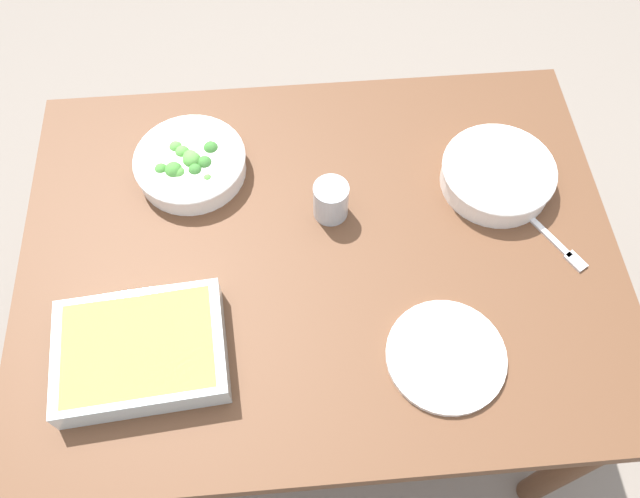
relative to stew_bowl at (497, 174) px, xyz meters
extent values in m
plane|color=slate|center=(-0.38, -0.13, -0.77)|extent=(6.00, 6.00, 0.00)
cube|color=brown|center=(-0.38, -0.13, -0.05)|extent=(1.20, 0.90, 0.04)
cylinder|color=brown|center=(0.16, -0.52, -0.42)|extent=(0.06, 0.06, 0.70)
cylinder|color=brown|center=(-0.92, 0.26, -0.42)|extent=(0.06, 0.06, 0.70)
cylinder|color=brown|center=(0.16, 0.26, -0.42)|extent=(0.06, 0.06, 0.70)
cylinder|color=white|center=(0.00, 0.00, 0.00)|extent=(0.23, 0.23, 0.05)
torus|color=white|center=(0.00, 0.00, 0.02)|extent=(0.24, 0.24, 0.01)
cylinder|color=olive|center=(0.00, 0.00, 0.00)|extent=(0.19, 0.19, 0.03)
sphere|color=silver|center=(0.04, 0.00, 0.02)|extent=(0.02, 0.02, 0.02)
sphere|color=silver|center=(0.04, 0.03, 0.02)|extent=(0.02, 0.02, 0.02)
sphere|color=silver|center=(-0.02, -0.01, 0.02)|extent=(0.02, 0.02, 0.02)
cylinder|color=white|center=(-0.64, 0.08, -0.01)|extent=(0.23, 0.23, 0.05)
torus|color=white|center=(-0.64, 0.08, 0.01)|extent=(0.24, 0.24, 0.01)
cylinder|color=#8CB272|center=(-0.64, 0.08, 0.00)|extent=(0.19, 0.19, 0.02)
sphere|color=#569E42|center=(-0.64, 0.08, 0.01)|extent=(0.03, 0.03, 0.03)
sphere|color=#569E42|center=(-0.66, 0.10, 0.01)|extent=(0.03, 0.03, 0.03)
sphere|color=#569E42|center=(-0.63, 0.08, 0.02)|extent=(0.04, 0.04, 0.04)
sphere|color=#569E42|center=(-0.66, 0.05, 0.01)|extent=(0.03, 0.03, 0.03)
sphere|color=#3D7A33|center=(-0.61, 0.07, 0.01)|extent=(0.03, 0.03, 0.03)
sphere|color=#478C38|center=(-0.67, 0.05, 0.02)|extent=(0.04, 0.04, 0.04)
sphere|color=#569E42|center=(-0.67, 0.11, 0.01)|extent=(0.03, 0.03, 0.03)
sphere|color=#569E42|center=(-0.60, 0.03, 0.01)|extent=(0.02, 0.02, 0.02)
sphere|color=#3D7A33|center=(-0.63, 0.05, 0.01)|extent=(0.03, 0.03, 0.03)
sphere|color=#478C38|center=(-0.70, 0.06, 0.01)|extent=(0.03, 0.03, 0.03)
sphere|color=#569E42|center=(-0.64, 0.08, 0.01)|extent=(0.03, 0.03, 0.03)
sphere|color=#3D7A33|center=(-0.60, 0.11, 0.01)|extent=(0.03, 0.03, 0.03)
cube|color=silver|center=(-0.72, -0.33, 0.00)|extent=(0.32, 0.24, 0.06)
cube|color=gold|center=(-0.72, -0.33, 0.01)|extent=(0.28, 0.21, 0.04)
cylinder|color=#B2BCC6|center=(-0.35, -0.04, 0.01)|extent=(0.07, 0.07, 0.08)
cylinder|color=black|center=(-0.35, -0.04, 0.00)|extent=(0.06, 0.06, 0.05)
cylinder|color=white|center=(-0.17, -0.38, -0.03)|extent=(0.22, 0.22, 0.01)
cube|color=silver|center=(0.00, 0.00, -0.03)|extent=(0.14, 0.03, 0.01)
ellipsoid|color=silver|center=(-0.08, 0.01, -0.03)|extent=(0.04, 0.03, 0.01)
cube|color=silver|center=(0.08, -0.13, -0.03)|extent=(0.08, 0.13, 0.01)
cube|color=silver|center=(0.12, -0.20, -0.03)|extent=(0.04, 0.05, 0.01)
camera|label=1|loc=(-0.44, -0.76, 1.08)|focal=35.73mm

